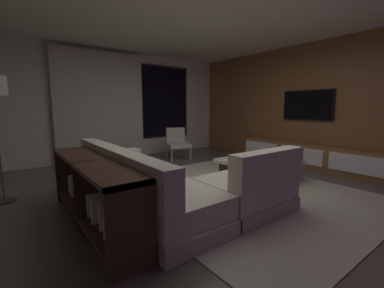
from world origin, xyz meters
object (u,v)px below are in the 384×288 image
at_px(sectional_couch, 170,188).
at_px(media_console, 308,156).
at_px(book_stack_on_coffee_table, 260,160).
at_px(mounted_tv, 307,105).
at_px(console_table_behind_couch, 93,189).
at_px(accent_chair_near_window, 177,142).
at_px(coffee_table, 258,169).

relative_size(sectional_couch, media_console, 0.81).
relative_size(book_stack_on_coffee_table, mounted_tv, 0.25).
distance_m(sectional_couch, console_table_behind_couch, 0.93).
distance_m(book_stack_on_coffee_table, mounted_tv, 2.09).
distance_m(book_stack_on_coffee_table, media_console, 1.67).
xyz_separation_m(sectional_couch, mounted_tv, (3.80, 0.34, 1.06)).
distance_m(sectional_couch, mounted_tv, 3.96).
height_order(accent_chair_near_window, console_table_behind_couch, accent_chair_near_window).
bearing_deg(console_table_behind_couch, coffee_table, 1.45).
distance_m(mounted_tv, console_table_behind_couch, 4.81).
distance_m(coffee_table, book_stack_on_coffee_table, 0.21).
bearing_deg(book_stack_on_coffee_table, accent_chair_near_window, 91.72).
relative_size(sectional_couch, book_stack_on_coffee_table, 8.81).
distance_m(accent_chair_near_window, console_table_behind_couch, 3.76).
relative_size(accent_chair_near_window, mounted_tv, 0.68).
xyz_separation_m(media_console, mounted_tv, (0.18, 0.20, 1.10)).
relative_size(book_stack_on_coffee_table, console_table_behind_couch, 0.14).
relative_size(book_stack_on_coffee_table, accent_chair_near_window, 0.36).
height_order(sectional_couch, book_stack_on_coffee_table, sectional_couch).
relative_size(coffee_table, accent_chair_near_window, 1.49).
bearing_deg(console_table_behind_couch, accent_chair_near_window, 42.16).
distance_m(coffee_table, console_table_behind_couch, 2.92).
distance_m(coffee_table, mounted_tv, 2.15).
bearing_deg(book_stack_on_coffee_table, coffee_table, 53.68).
xyz_separation_m(coffee_table, book_stack_on_coffee_table, (-0.05, -0.06, 0.20)).
relative_size(coffee_table, mounted_tv, 1.02).
relative_size(sectional_couch, coffee_table, 2.16).
height_order(accent_chair_near_window, mounted_tv, mounted_tv).
relative_size(accent_chair_near_window, media_console, 0.25).
xyz_separation_m(sectional_couch, console_table_behind_couch, (-0.91, 0.13, 0.13)).
bearing_deg(sectional_couch, media_console, 2.19).
xyz_separation_m(book_stack_on_coffee_table, media_console, (1.67, -0.00, -0.13)).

